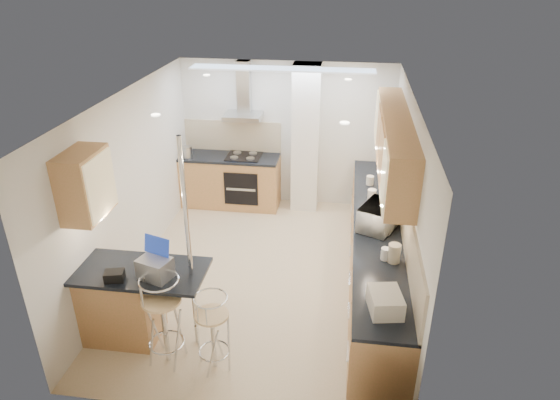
# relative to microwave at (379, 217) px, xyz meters

# --- Properties ---
(ground) EXTENTS (4.80, 4.80, 0.00)m
(ground) POSITION_rel_microwave_xyz_m (-1.49, 0.10, -1.08)
(ground) COLOR #D0BD8A
(ground) RESTS_ON ground
(room_shell) EXTENTS (3.64, 4.84, 2.51)m
(room_shell) POSITION_rel_microwave_xyz_m (-1.17, 0.48, 0.46)
(room_shell) COLOR white
(room_shell) RESTS_ON ground
(right_counter) EXTENTS (0.63, 4.40, 0.92)m
(right_counter) POSITION_rel_microwave_xyz_m (0.01, 0.10, -0.62)
(right_counter) COLOR #AC8544
(right_counter) RESTS_ON ground
(back_counter) EXTENTS (1.70, 0.63, 0.92)m
(back_counter) POSITION_rel_microwave_xyz_m (-2.44, 2.20, -0.62)
(back_counter) COLOR #AC8544
(back_counter) RESTS_ON ground
(peninsula) EXTENTS (1.47, 0.72, 0.94)m
(peninsula) POSITION_rel_microwave_xyz_m (-2.62, -1.35, -0.60)
(peninsula) COLOR #AC8544
(peninsula) RESTS_ON ground
(microwave) EXTENTS (0.59, 0.69, 0.32)m
(microwave) POSITION_rel_microwave_xyz_m (0.00, 0.00, 0.00)
(microwave) COLOR white
(microwave) RESTS_ON right_counter
(laptop) EXTENTS (0.39, 0.34, 0.23)m
(laptop) POSITION_rel_microwave_xyz_m (-2.38, -1.46, -0.03)
(laptop) COLOR #9A9DA1
(laptop) RESTS_ON peninsula
(bag) EXTENTS (0.23, 0.19, 0.11)m
(bag) POSITION_rel_microwave_xyz_m (-2.79, -1.57, -0.09)
(bag) COLOR black
(bag) RESTS_ON peninsula
(bar_stool_near) EXTENTS (0.54, 0.54, 1.07)m
(bar_stool_near) POSITION_rel_microwave_xyz_m (-2.26, -1.66, -0.54)
(bar_stool_near) COLOR #DDBD77
(bar_stool_near) RESTS_ON ground
(bar_stool_end) EXTENTS (0.52, 0.52, 0.92)m
(bar_stool_end) POSITION_rel_microwave_xyz_m (-1.73, -1.68, -0.62)
(bar_stool_end) COLOR #DDBD77
(bar_stool_end) RESTS_ON ground
(jar_a) EXTENTS (0.15, 0.15, 0.18)m
(jar_a) POSITION_rel_microwave_xyz_m (-0.07, 0.77, -0.07)
(jar_a) COLOR beige
(jar_a) RESTS_ON right_counter
(jar_b) EXTENTS (0.13, 0.13, 0.14)m
(jar_b) POSITION_rel_microwave_xyz_m (-0.08, 1.34, -0.09)
(jar_b) COLOR beige
(jar_b) RESTS_ON right_counter
(jar_c) EXTENTS (0.19, 0.19, 0.22)m
(jar_c) POSITION_rel_microwave_xyz_m (0.14, -0.76, -0.05)
(jar_c) COLOR beige
(jar_c) RESTS_ON right_counter
(jar_d) EXTENTS (0.13, 0.13, 0.14)m
(jar_d) POSITION_rel_microwave_xyz_m (0.05, -0.73, -0.09)
(jar_d) COLOR white
(jar_d) RESTS_ON right_counter
(bread_bin) EXTENTS (0.36, 0.42, 0.20)m
(bread_bin) POSITION_rel_microwave_xyz_m (0.00, -1.65, -0.06)
(bread_bin) COLOR beige
(bread_bin) RESTS_ON right_counter
(kettle) EXTENTS (0.16, 0.16, 0.21)m
(kettle) POSITION_rel_microwave_xyz_m (-3.13, 2.02, -0.06)
(kettle) COLOR #B2B5B7
(kettle) RESTS_ON back_counter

